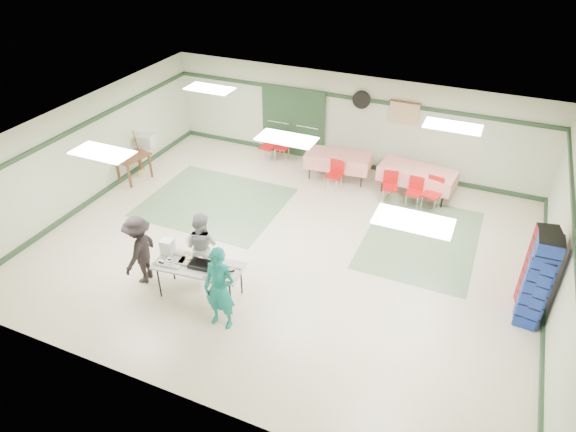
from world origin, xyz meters
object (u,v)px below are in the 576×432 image
at_px(volunteer_teal, 220,289).
at_px(printer_table, 133,159).
at_px(serving_table, 199,267).
at_px(office_printer, 146,141).
at_px(crate_stack_blue_a, 538,282).
at_px(dining_table_b, 338,160).
at_px(chair_d, 335,172).
at_px(chair_loose_a, 283,144).
at_px(volunteer_grey, 202,246).
at_px(chair_c, 433,190).
at_px(broom, 139,151).
at_px(dining_table_a, 417,175).
at_px(volunteer_dark, 140,250).
at_px(crate_stack_blue_b, 535,291).
at_px(chair_b, 390,183).
at_px(chair_loose_b, 269,144).
at_px(chair_a, 415,189).
at_px(crate_stack_red, 537,269).

bearing_deg(volunteer_teal, printer_table, 141.29).
relative_size(serving_table, office_printer, 4.12).
height_order(volunteer_teal, crate_stack_blue_a, crate_stack_blue_a).
bearing_deg(dining_table_b, chair_d, -83.34).
distance_m(serving_table, chair_loose_a, 6.32).
bearing_deg(dining_table_b, volunteer_grey, -108.53).
height_order(volunteer_grey, office_printer, volunteer_grey).
distance_m(serving_table, office_printer, 5.89).
relative_size(chair_c, broom, 0.66).
relative_size(volunteer_teal, dining_table_a, 0.83).
bearing_deg(dining_table_b, chair_loose_a, 160.07).
relative_size(serving_table, volunteer_dark, 1.20).
distance_m(dining_table_a, crate_stack_blue_b, 4.95).
bearing_deg(volunteer_teal, serving_table, 145.38).
xyz_separation_m(dining_table_a, chair_c, (0.53, -0.56, -0.03)).
distance_m(volunteer_dark, crate_stack_blue_b, 7.64).
bearing_deg(office_printer, chair_c, -1.71).
height_order(volunteer_teal, volunteer_grey, volunteer_teal).
relative_size(volunteer_dark, chair_b, 1.88).
bearing_deg(dining_table_a, chair_loose_b, -176.78).
xyz_separation_m(volunteer_dark, dining_table_a, (4.48, 5.82, -0.20)).
bearing_deg(volunteer_teal, dining_table_b, 88.19).
height_order(serving_table, chair_c, chair_c).
distance_m(volunteer_grey, chair_loose_a, 5.74).
xyz_separation_m(chair_a, crate_stack_blue_a, (2.86, -3.39, 0.49)).
xyz_separation_m(chair_loose_a, office_printer, (-3.28, -2.16, 0.42)).
relative_size(dining_table_a, crate_stack_blue_b, 1.31).
height_order(volunteer_dark, crate_stack_blue_b, crate_stack_blue_b).
distance_m(volunteer_grey, chair_d, 4.83).
xyz_separation_m(volunteer_dark, broom, (-2.97, 3.85, -0.06)).
xyz_separation_m(chair_c, chair_loose_a, (-4.62, 1.04, -0.05)).
xyz_separation_m(dining_table_b, crate_stack_blue_a, (5.13, -3.96, 0.40)).
distance_m(volunteer_dark, chair_d, 5.78).
distance_m(chair_loose_a, printer_table, 4.34).
bearing_deg(chair_c, crate_stack_blue_a, -43.86).
height_order(chair_c, chair_loose_a, chair_c).
distance_m(chair_b, crate_stack_blue_a, 4.90).
distance_m(volunteer_dark, broom, 4.86).
distance_m(volunteer_teal, broom, 6.70).
relative_size(dining_table_b, crate_stack_blue_b, 1.17).
distance_m(volunteer_teal, chair_a, 6.22).
bearing_deg(chair_b, chair_c, -15.52).
bearing_deg(chair_loose_b, printer_table, -132.37).
height_order(volunteer_teal, dining_table_a, volunteer_teal).
distance_m(serving_table, dining_table_b, 5.84).
height_order(dining_table_b, crate_stack_red, crate_stack_red).
relative_size(chair_loose_a, crate_stack_blue_b, 0.52).
distance_m(chair_loose_a, crate_stack_red, 8.05).
bearing_deg(chair_b, dining_table_b, 144.58).
distance_m(serving_table, volunteer_teal, 0.96).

